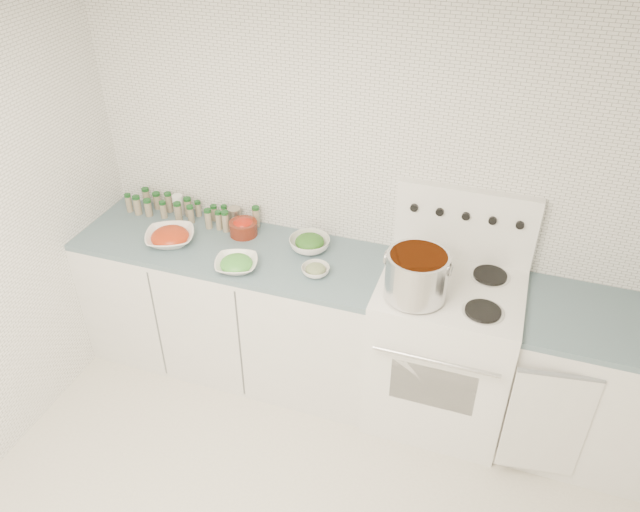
{
  "coord_description": "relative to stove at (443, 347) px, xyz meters",
  "views": [
    {
      "loc": [
        0.67,
        -1.53,
        2.92
      ],
      "look_at": [
        -0.24,
        1.14,
        0.99
      ],
      "focal_mm": 35.0,
      "sensor_mm": 36.0,
      "label": 1
    }
  ],
  "objects": [
    {
      "name": "bowl_tomato",
      "position": [
        -1.65,
        -0.07,
        0.44
      ],
      "size": [
        0.38,
        0.38,
        0.1
      ],
      "color": "white",
      "rests_on": "counter_left"
    },
    {
      "name": "stove",
      "position": [
        0.0,
        0.0,
        0.0
      ],
      "size": [
        0.76,
        0.7,
        1.36
      ],
      "color": "white",
      "rests_on": "ground"
    },
    {
      "name": "bowl_pepper",
      "position": [
        -1.28,
        0.15,
        0.45
      ],
      "size": [
        0.17,
        0.17,
        0.11
      ],
      "color": "#5F1E10",
      "rests_on": "counter_left"
    },
    {
      "name": "bowl_broccoli",
      "position": [
        -0.85,
        0.13,
        0.45
      ],
      "size": [
        0.25,
        0.25,
        0.1
      ],
      "color": "white",
      "rests_on": "counter_left"
    },
    {
      "name": "room_walls",
      "position": [
        -0.48,
        -1.19,
        1.06
      ],
      "size": [
        3.54,
        3.04,
        2.52
      ],
      "color": "white",
      "rests_on": "ground"
    },
    {
      "name": "stock_pot",
      "position": [
        -0.17,
        -0.16,
        0.58
      ],
      "size": [
        0.34,
        0.32,
        0.24
      ],
      "rotation": [
        0.0,
        0.0,
        -0.42
      ],
      "color": "silver",
      "rests_on": "stove"
    },
    {
      "name": "counter_right",
      "position": [
        0.82,
        0.0,
        -0.05
      ],
      "size": [
        0.89,
        0.69,
        0.9
      ],
      "color": "white",
      "rests_on": "ground"
    },
    {
      "name": "spice_cluster",
      "position": [
        -1.72,
        0.21,
        0.47
      ],
      "size": [
        0.89,
        0.16,
        0.14
      ],
      "color": "gray",
      "rests_on": "counter_left"
    },
    {
      "name": "salt_canister",
      "position": [
        -1.77,
        0.24,
        0.47
      ],
      "size": [
        0.09,
        0.09,
        0.13
      ],
      "primitive_type": "cylinder",
      "rotation": [
        0.0,
        0.0,
        -0.37
      ],
      "color": "white",
      "rests_on": "counter_left"
    },
    {
      "name": "tin_can",
      "position": [
        -1.38,
        0.25,
        0.46
      ],
      "size": [
        0.1,
        0.1,
        0.1
      ],
      "primitive_type": "cylinder",
      "rotation": [
        0.0,
        0.0,
        0.27
      ],
      "color": "#A59C8B",
      "rests_on": "counter_left"
    },
    {
      "name": "bowl_snowpea",
      "position": [
        -1.16,
        -0.19,
        0.44
      ],
      "size": [
        0.3,
        0.3,
        0.08
      ],
      "color": "white",
      "rests_on": "counter_left"
    },
    {
      "name": "counter_left",
      "position": [
        -1.3,
        0.0,
        -0.05
      ],
      "size": [
        1.85,
        0.62,
        0.9
      ],
      "color": "white",
      "rests_on": "ground"
    },
    {
      "name": "bowl_zucchini",
      "position": [
        -0.73,
        -0.1,
        0.43
      ],
      "size": [
        0.2,
        0.2,
        0.06
      ],
      "color": "white",
      "rests_on": "counter_left"
    }
  ]
}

